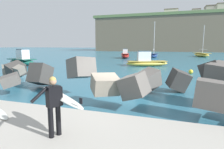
# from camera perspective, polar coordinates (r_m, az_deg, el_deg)

# --- Properties ---
(ground_plane) EXTENTS (400.00, 400.00, 0.00)m
(ground_plane) POSITION_cam_1_polar(r_m,az_deg,el_deg) (9.38, 0.43, -9.00)
(ground_plane) COLOR #2D6B84
(walkway_path) EXTENTS (48.00, 4.40, 0.24)m
(walkway_path) POSITION_cam_1_polar(r_m,az_deg,el_deg) (5.95, -12.16, -19.01)
(walkway_path) COLOR #B2ADA3
(walkway_path) RESTS_ON ground
(breakwater_jetty) EXTENTS (31.95, 6.83, 2.45)m
(breakwater_jetty) POSITION_cam_1_polar(r_m,az_deg,el_deg) (9.83, 15.20, -1.69)
(breakwater_jetty) COLOR gray
(breakwater_jetty) RESTS_ON ground
(surfer_with_board) EXTENTS (2.05, 1.52, 1.78)m
(surfer_with_board) POSITION_cam_1_polar(r_m,az_deg,el_deg) (5.76, -16.46, -7.66)
(surfer_with_board) COLOR black
(surfer_with_board) RESTS_ON walkway_path
(boat_near_left) EXTENTS (4.12, 6.16, 7.60)m
(boat_near_left) POSITION_cam_1_polar(r_m,az_deg,el_deg) (51.86, 25.44, 5.45)
(boat_near_left) COLOR #EAC64C
(boat_near_left) RESTS_ON ground
(boat_near_centre) EXTENTS (5.96, 3.67, 2.12)m
(boat_near_centre) POSITION_cam_1_polar(r_m,az_deg,el_deg) (26.61, 10.31, 3.89)
(boat_near_centre) COLOR #EAC64C
(boat_near_centre) RESTS_ON ground
(boat_near_right) EXTENTS (2.93, 5.21, 2.12)m
(boat_near_right) POSITION_cam_1_polar(r_m,az_deg,el_deg) (42.08, 4.00, 5.90)
(boat_near_right) COLOR maroon
(boat_near_right) RESTS_ON ground
(boat_mid_left) EXTENTS (1.84, 4.33, 8.18)m
(boat_mid_left) POSITION_cam_1_polar(r_m,az_deg,el_deg) (45.03, 12.57, 5.71)
(boat_mid_left) COLOR navy
(boat_mid_left) RESTS_ON ground
(boat_mid_centre) EXTENTS (5.14, 3.12, 2.35)m
(boat_mid_centre) POSITION_cam_1_polar(r_m,az_deg,el_deg) (30.28, -25.61, 3.92)
(boat_mid_centre) COLOR #1E6656
(boat_mid_centre) RESTS_ON ground
(mooring_buoy_inner) EXTENTS (0.44, 0.44, 0.44)m
(mooring_buoy_inner) POSITION_cam_1_polar(r_m,az_deg,el_deg) (20.77, 22.76, 0.83)
(mooring_buoy_inner) COLOR yellow
(mooring_buoy_inner) RESTS_ON ground
(headland_bluff) EXTENTS (98.84, 40.01, 16.95)m
(headland_bluff) POSITION_cam_1_polar(r_m,az_deg,el_deg) (107.05, 24.77, 11.10)
(headland_bluff) COLOR #756651
(headland_bluff) RESTS_ON ground
(station_building_west) EXTENTS (5.88, 7.89, 5.61)m
(station_building_west) POSITION_cam_1_polar(r_m,az_deg,el_deg) (113.69, 27.74, 16.45)
(station_building_west) COLOR #B2ADA3
(station_building_west) RESTS_ON headland_bluff
(station_building_central) EXTENTS (4.20, 4.80, 4.84)m
(station_building_central) POSITION_cam_1_polar(r_m,az_deg,el_deg) (114.52, 24.08, 16.43)
(station_building_central) COLOR #B2ADA3
(station_building_central) RESTS_ON headland_bluff
(station_building_east) EXTENTS (5.22, 7.12, 4.70)m
(station_building_east) POSITION_cam_1_polar(r_m,az_deg,el_deg) (105.31, 30.31, 16.69)
(station_building_east) COLOR #B2ADA3
(station_building_east) RESTS_ON headland_bluff
(station_building_annex) EXTENTS (6.87, 8.15, 3.91)m
(station_building_annex) POSITION_cam_1_polar(r_m,az_deg,el_deg) (106.47, 17.45, 17.16)
(station_building_annex) COLOR beige
(station_building_annex) RESTS_ON headland_bluff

